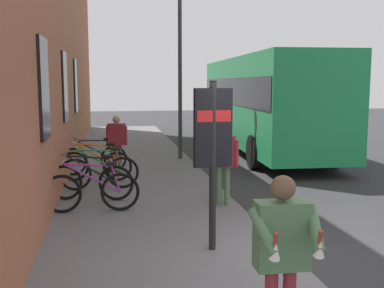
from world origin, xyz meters
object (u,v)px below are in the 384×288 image
object	(u,v)px
bicycle_end_of_row	(94,159)
tourist_with_hotdogs	(282,246)
city_bus	(264,99)
pedestrian_crossing_street	(117,138)
bicycle_beside_lamp	(92,191)
transit_info_sign	(213,139)
bicycle_under_window	(100,172)
street_lamp	(180,59)
pedestrian_near_bus	(223,156)
bicycle_by_door	(96,165)
bicycle_far_end	(91,181)

from	to	relation	value
bicycle_end_of_row	tourist_with_hotdogs	distance (m)	8.86
city_bus	pedestrian_crossing_street	bearing A→B (deg)	125.23
bicycle_beside_lamp	tourist_with_hotdogs	distance (m)	5.28
bicycle_beside_lamp	tourist_with_hotdogs	world-z (taller)	tourist_with_hotdogs
bicycle_end_of_row	transit_info_sign	world-z (taller)	transit_info_sign
city_bus	bicycle_under_window	bearing A→B (deg)	134.72
tourist_with_hotdogs	transit_info_sign	bearing A→B (deg)	0.35
tourist_with_hotdogs	street_lamp	bearing A→B (deg)	-3.92
transit_info_sign	pedestrian_near_bus	bearing A→B (deg)	-17.32
bicycle_end_of_row	street_lamp	world-z (taller)	street_lamp
bicycle_beside_lamp	city_bus	xyz separation A→B (m)	(7.52, -5.82, 1.41)
pedestrian_near_bus	pedestrian_crossing_street	distance (m)	4.18
bicycle_by_door	city_bus	bearing A→B (deg)	-50.93
city_bus	tourist_with_hotdogs	world-z (taller)	city_bus
transit_info_sign	pedestrian_crossing_street	xyz separation A→B (m)	(6.05, 1.25, -0.67)
bicycle_beside_lamp	street_lamp	xyz separation A→B (m)	(5.79, -2.52, 2.71)
bicycle_under_window	pedestrian_crossing_street	xyz separation A→B (m)	(1.92, -0.42, 0.54)
city_bus	pedestrian_near_bus	world-z (taller)	city_bus
bicycle_beside_lamp	pedestrian_crossing_street	bearing A→B (deg)	-7.90
bicycle_end_of_row	city_bus	size ratio (longest dim) A/B	0.16
bicycle_beside_lamp	transit_info_sign	world-z (taller)	transit_info_sign
bicycle_under_window	bicycle_by_door	xyz separation A→B (m)	(0.93, 0.11, 0.00)
bicycle_by_door	tourist_with_hotdogs	distance (m)	7.95
city_bus	transit_info_sign	bearing A→B (deg)	157.51
bicycle_beside_lamp	bicycle_end_of_row	xyz separation A→B (m)	(3.71, 0.07, -0.00)
city_bus	pedestrian_crossing_street	world-z (taller)	city_bus
bicycle_end_of_row	pedestrian_crossing_street	distance (m)	0.81
bicycle_under_window	bicycle_beside_lamp	bearing A→B (deg)	176.69
bicycle_by_door	tourist_with_hotdogs	bearing A→B (deg)	-166.98
bicycle_far_end	city_bus	xyz separation A→B (m)	(6.61, -5.87, 1.41)
bicycle_beside_lamp	pedestrian_crossing_street	size ratio (longest dim) A/B	1.17
bicycle_beside_lamp	street_lamp	distance (m)	6.88
bicycle_far_end	city_bus	world-z (taller)	city_bus
bicycle_end_of_row	pedestrian_near_bus	size ratio (longest dim) A/B	1.10
bicycle_beside_lamp	bicycle_under_window	distance (m)	1.86
bicycle_far_end	transit_info_sign	size ratio (longest dim) A/B	0.72
bicycle_under_window	bicycle_end_of_row	bearing A→B (deg)	5.55
bicycle_by_door	tourist_with_hotdogs	world-z (taller)	tourist_with_hotdogs
bicycle_by_door	bicycle_end_of_row	xyz separation A→B (m)	(0.92, 0.07, 0.00)
bicycle_by_door	pedestrian_near_bus	size ratio (longest dim) A/B	1.12
bicycle_beside_lamp	tourist_with_hotdogs	size ratio (longest dim) A/B	1.11
pedestrian_crossing_street	street_lamp	xyz separation A→B (m)	(2.02, -2.00, 2.18)
transit_info_sign	pedestrian_crossing_street	bearing A→B (deg)	11.65
bicycle_end_of_row	city_bus	bearing A→B (deg)	-57.13
bicycle_far_end	pedestrian_near_bus	world-z (taller)	pedestrian_near_bus
bicycle_under_window	bicycle_end_of_row	size ratio (longest dim) A/B	1.02
bicycle_far_end	bicycle_beside_lamp	bearing A→B (deg)	-176.72
pedestrian_crossing_street	bicycle_end_of_row	bearing A→B (deg)	96.54
bicycle_under_window	city_bus	xyz separation A→B (m)	(5.66, -5.71, 1.41)
city_bus	tourist_with_hotdogs	bearing A→B (deg)	162.04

